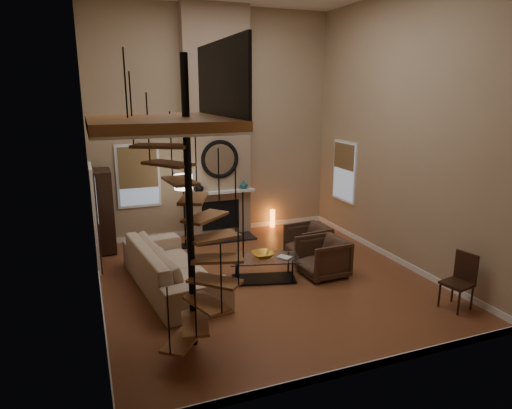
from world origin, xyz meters
name	(u,v)px	position (x,y,z in m)	size (l,w,h in m)	color
ground	(263,279)	(0.00, 0.00, -0.01)	(6.00, 6.50, 0.01)	brown
back_wall	(214,125)	(0.00, 3.25, 2.75)	(6.00, 0.02, 5.50)	tan
front_wall	(370,163)	(0.00, -3.25, 2.75)	(6.00, 0.02, 5.50)	tan
left_wall	(87,144)	(-3.00, 0.00, 2.75)	(0.02, 6.50, 5.50)	tan
right_wall	(401,132)	(3.00, 0.00, 2.75)	(0.02, 6.50, 5.50)	tan
baseboard_back	(217,229)	(0.00, 3.24, 0.06)	(6.00, 0.02, 0.12)	white
baseboard_front	(356,369)	(0.00, -3.24, 0.06)	(6.00, 0.02, 0.12)	white
baseboard_left	(102,301)	(-2.99, 0.00, 0.06)	(0.02, 6.50, 0.12)	white
baseboard_right	(391,256)	(2.99, 0.00, 0.06)	(0.02, 6.50, 0.12)	white
chimney_breast	(217,125)	(0.00, 3.06, 2.75)	(1.60, 0.38, 5.50)	#967A61
hearth	(225,239)	(0.00, 2.57, 0.02)	(1.50, 0.60, 0.04)	black
firebox	(221,215)	(0.00, 2.86, 0.55)	(0.95, 0.02, 0.72)	black
mantel	(221,192)	(0.00, 2.78, 1.15)	(1.70, 0.18, 0.06)	white
mirror_frame	(220,159)	(0.00, 2.84, 1.95)	(0.94, 0.94, 0.10)	black
mirror_disc	(220,159)	(0.00, 2.85, 1.95)	(0.80, 0.80, 0.01)	white
vase_left	(199,187)	(-0.55, 2.82, 1.30)	(0.24, 0.24, 0.25)	black
vase_right	(244,185)	(0.60, 2.82, 1.28)	(0.20, 0.20, 0.21)	#174F52
window_back	(138,175)	(-1.90, 3.22, 1.62)	(1.02, 0.06, 1.52)	white
window_right	(344,171)	(2.97, 2.00, 1.63)	(0.06, 1.02, 1.52)	white
entry_door	(95,218)	(-2.95, 1.80, 1.05)	(0.10, 1.05, 2.16)	white
loft	(167,117)	(-2.04, -1.80, 3.24)	(1.70, 2.20, 1.09)	#975F31
spiral_stair	(191,226)	(-1.78, -1.79, 1.78)	(1.47, 1.47, 4.06)	black
hutch	(104,211)	(-2.75, 2.76, 0.95)	(0.39, 0.82, 1.84)	black
sofa	(171,267)	(-1.73, 0.29, 0.40)	(2.97, 1.16, 0.87)	tan
armchair_near	(311,241)	(1.42, 0.77, 0.35)	(0.80, 0.82, 0.75)	#472F21
armchair_far	(326,257)	(1.25, -0.22, 0.35)	(0.85, 0.87, 0.79)	#472F21
coffee_table	(264,266)	(-0.01, -0.05, 0.28)	(1.44, 0.97, 0.48)	silver
bowl	(263,255)	(-0.01, 0.00, 0.50)	(0.43, 0.43, 0.11)	gold
book	(284,258)	(0.34, -0.20, 0.46)	(0.19, 0.26, 0.02)	gray
floor_lamp	(184,188)	(-1.00, 2.39, 1.41)	(0.42, 0.42, 1.72)	black
accent_lamp	(272,218)	(1.50, 3.08, 0.25)	(0.13, 0.13, 0.47)	orange
side_chair	(461,278)	(2.64, -2.27, 0.53)	(0.51, 0.50, 0.94)	black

